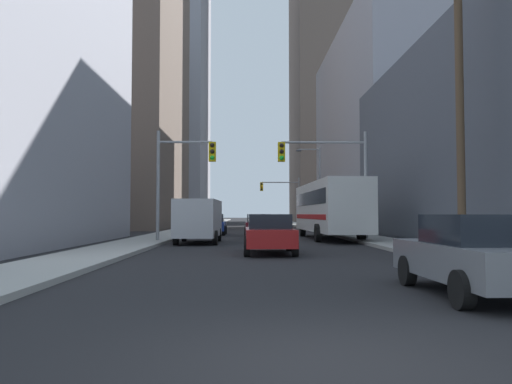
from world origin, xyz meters
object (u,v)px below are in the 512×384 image
at_px(city_bus, 329,207).
at_px(sedan_grey, 477,255).
at_px(traffic_signal_near_left, 183,168).
at_px(traffic_signal_near_right, 327,166).
at_px(sedan_red, 269,234).
at_px(sedan_blue, 213,224).
at_px(cargo_van_silver, 199,219).
at_px(sedan_maroon, 259,225).
at_px(traffic_signal_far_right, 282,193).

height_order(city_bus, sedan_grey, city_bus).
bearing_deg(sedan_grey, traffic_signal_near_left, 113.81).
height_order(sedan_grey, traffic_signal_near_right, traffic_signal_near_right).
height_order(sedan_red, traffic_signal_near_left, traffic_signal_near_left).
height_order(city_bus, traffic_signal_near_left, traffic_signal_near_left).
height_order(sedan_blue, traffic_signal_near_left, traffic_signal_near_left).
distance_m(cargo_van_silver, sedan_blue, 10.50).
xyz_separation_m(city_bus, traffic_signal_near_right, (-0.69, -3.43, 2.16)).
relative_size(sedan_blue, traffic_signal_near_right, 0.70).
xyz_separation_m(cargo_van_silver, sedan_maroon, (3.34, 8.00, -0.52)).
height_order(city_bus, traffic_signal_near_right, traffic_signal_near_right).
bearing_deg(sedan_grey, traffic_signal_far_right, 89.92).
relative_size(sedan_maroon, traffic_signal_near_right, 0.70).
distance_m(sedan_grey, sedan_maroon, 25.18).
bearing_deg(sedan_maroon, traffic_signal_far_right, 82.46).
xyz_separation_m(sedan_grey, sedan_blue, (-6.74, 27.43, 0.00)).
bearing_deg(sedan_grey, traffic_signal_near_right, 89.77).
xyz_separation_m(sedan_red, sedan_blue, (-3.33, 17.50, 0.00)).
bearing_deg(traffic_signal_near_right, city_bus, 78.61).
bearing_deg(city_bus, sedan_maroon, 135.86).
bearing_deg(sedan_maroon, sedan_grey, -82.15).
bearing_deg(sedan_red, traffic_signal_near_right, 65.10).
xyz_separation_m(city_bus, sedan_maroon, (-4.20, 4.08, -1.16)).
bearing_deg(sedan_red, traffic_signal_far_right, 85.20).
relative_size(sedan_grey, sedan_maroon, 1.00).
xyz_separation_m(sedan_red, traffic_signal_near_right, (3.48, 7.50, 3.32)).
bearing_deg(sedan_maroon, traffic_signal_near_right, -64.96).
xyz_separation_m(sedan_maroon, traffic_signal_near_right, (3.51, -7.51, 3.32)).
height_order(cargo_van_silver, sedan_grey, cargo_van_silver).
distance_m(sedan_blue, traffic_signal_near_right, 12.55).
bearing_deg(sedan_blue, traffic_signal_far_right, 74.16).
bearing_deg(traffic_signal_near_right, sedan_red, -114.90).
relative_size(sedan_grey, sedan_blue, 1.01).
bearing_deg(traffic_signal_near_right, sedan_grey, -90.23).
xyz_separation_m(sedan_maroon, sedan_blue, (-3.30, 2.48, 0.00)).
relative_size(cargo_van_silver, traffic_signal_near_left, 0.88).
height_order(sedan_maroon, sedan_blue, same).
relative_size(city_bus, sedan_blue, 2.75).
relative_size(sedan_maroon, traffic_signal_far_right, 0.70).
bearing_deg(cargo_van_silver, sedan_grey, -68.19).
height_order(sedan_red, traffic_signal_far_right, traffic_signal_far_right).
bearing_deg(traffic_signal_near_right, traffic_signal_far_right, 90.00).
height_order(traffic_signal_near_right, traffic_signal_far_right, same).
distance_m(cargo_van_silver, sedan_grey, 18.26).
distance_m(sedan_grey, traffic_signal_near_left, 19.33).
bearing_deg(sedan_red, cargo_van_silver, 115.64).
height_order(city_bus, cargo_van_silver, city_bus).
distance_m(sedan_grey, sedan_blue, 28.25).
height_order(sedan_grey, traffic_signal_far_right, traffic_signal_far_right).
distance_m(city_bus, traffic_signal_far_right, 30.67).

